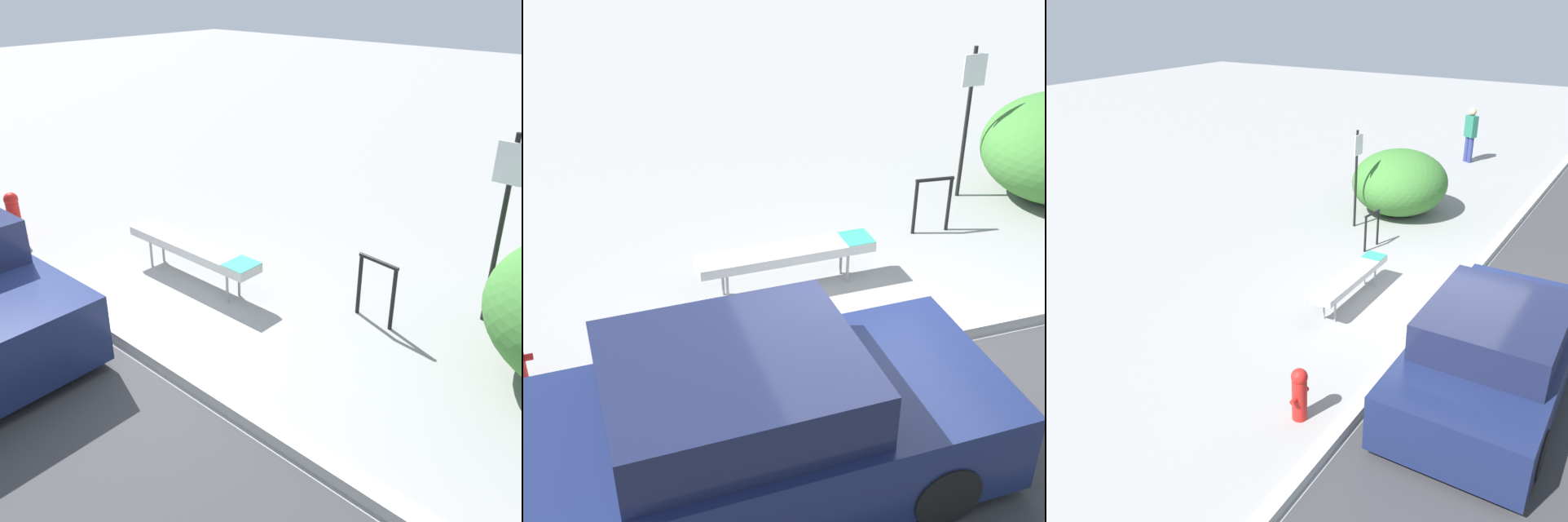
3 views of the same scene
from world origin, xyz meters
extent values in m
plane|color=gray|center=(0.00, 0.00, 0.00)|extent=(60.00, 60.00, 0.00)
cube|color=#B7B7B2|center=(0.00, 0.00, 0.07)|extent=(60.00, 0.20, 0.13)
cylinder|color=#99999E|center=(-1.18, 1.42, 0.22)|extent=(0.04, 0.04, 0.43)
cylinder|color=#99999E|center=(0.36, 1.43, 0.22)|extent=(0.04, 0.04, 0.43)
cylinder|color=#99999E|center=(-1.18, 1.63, 0.22)|extent=(0.04, 0.04, 0.43)
cylinder|color=#99999E|center=(0.36, 1.65, 0.22)|extent=(0.04, 0.04, 0.43)
cube|color=silver|center=(-0.41, 1.53, 0.49)|extent=(2.20, 0.41, 0.12)
cube|color=teal|center=(0.51, 1.54, 0.56)|extent=(0.36, 0.39, 0.01)
cylinder|color=black|center=(1.74, 2.34, 0.40)|extent=(0.05, 0.05, 0.80)
cylinder|color=black|center=(2.24, 2.29, 0.40)|extent=(0.05, 0.05, 0.80)
cylinder|color=black|center=(1.99, 2.32, 0.80)|extent=(0.55, 0.11, 0.05)
cylinder|color=black|center=(2.96, 3.25, 1.15)|extent=(0.06, 0.06, 2.30)
cube|color=white|center=(2.96, 3.21, 1.97)|extent=(0.36, 0.02, 0.46)
cylinder|color=red|center=(-3.57, 0.59, 0.30)|extent=(0.20, 0.20, 0.60)
sphere|color=red|center=(-3.57, 0.59, 0.66)|extent=(0.22, 0.22, 0.22)
cylinder|color=red|center=(-3.71, 0.59, 0.36)|extent=(0.08, 0.07, 0.07)
cylinder|color=red|center=(-3.43, 0.59, 0.36)|extent=(0.08, 0.07, 0.07)
cylinder|color=black|center=(-0.33, -0.45, 0.30)|extent=(0.60, 0.19, 0.60)
camera|label=1|loc=(5.05, -3.06, 3.79)|focal=40.00mm
camera|label=2|loc=(-2.80, -5.66, 4.85)|focal=50.00mm
camera|label=3|loc=(-8.66, -2.74, 5.08)|focal=40.00mm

